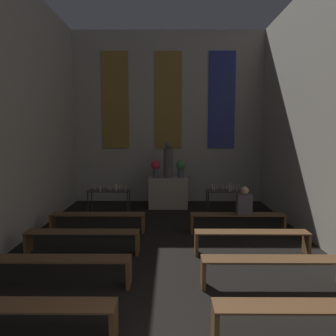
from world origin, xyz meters
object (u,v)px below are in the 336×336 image
at_px(candle_rack_left, 109,193).
at_px(pew_back_left, 98,218).
at_px(candle_rack_right, 227,194).
at_px(pew_back_right, 237,219).
at_px(flower_vase_right, 181,167).
at_px(altar, 168,192).
at_px(pew_front_left, 19,314).
at_px(pew_second_right, 273,266).
at_px(flower_vase_left, 156,167).
at_px(pew_second_left, 59,265).
at_px(pew_third_left, 82,237).
at_px(pew_third_right, 252,237).
at_px(statue, 168,161).
at_px(person_seated, 244,202).
at_px(pew_front_right, 311,315).

xyz_separation_m(candle_rack_left, pew_back_left, (-0.00, -1.53, -0.33)).
height_order(candle_rack_right, pew_back_right, candle_rack_right).
xyz_separation_m(flower_vase_right, pew_back_left, (-2.12, -2.67, -0.97)).
bearing_deg(altar, candle_rack_left, -146.52).
height_order(altar, candle_rack_left, altar).
relative_size(pew_front_left, pew_second_right, 1.00).
bearing_deg(pew_second_right, flower_vase_left, 111.16).
xyz_separation_m(pew_front_left, pew_back_right, (3.44, 4.22, 0.00)).
relative_size(candle_rack_left, pew_second_left, 0.52).
distance_m(pew_third_left, pew_back_left, 1.41).
distance_m(altar, flower_vase_left, 0.93).
bearing_deg(pew_second_right, pew_third_right, 90.00).
xyz_separation_m(altar, pew_third_left, (-1.72, -4.08, -0.14)).
bearing_deg(pew_third_left, pew_third_right, 0.00).
relative_size(statue, flower_vase_right, 2.05).
xyz_separation_m(pew_second_right, person_seated, (0.16, 2.82, 0.41)).
xyz_separation_m(flower_vase_left, pew_back_left, (-1.31, -2.67, -0.97)).
height_order(statue, candle_rack_left, statue).
xyz_separation_m(flower_vase_left, pew_second_left, (-1.31, -5.48, -0.97)).
xyz_separation_m(candle_rack_left, candle_rack_right, (3.43, -0.00, -0.00)).
distance_m(candle_rack_left, pew_second_right, 5.55).
xyz_separation_m(altar, pew_back_left, (-1.72, -2.67, -0.14)).
xyz_separation_m(candle_rack_right, pew_second_left, (-3.44, -4.35, -0.33)).
bearing_deg(flower_vase_right, altar, 180.00).
distance_m(candle_rack_right, pew_front_right, 5.77).
distance_m(pew_front_right, pew_second_left, 3.71).
bearing_deg(candle_rack_left, candle_rack_right, -0.01).
bearing_deg(pew_front_right, pew_second_left, 157.72).
bearing_deg(pew_back_right, candle_rack_left, 155.92).
bearing_deg(flower_vase_right, pew_third_left, -117.52).
distance_m(candle_rack_left, pew_front_left, 5.77).
bearing_deg(candle_rack_left, pew_front_right, -59.21).
xyz_separation_m(statue, pew_second_left, (-1.72, -5.48, -1.16)).
xyz_separation_m(statue, flower_vase_right, (0.40, 0.00, -0.19)).
distance_m(altar, pew_third_right, 4.43).
bearing_deg(pew_second_left, flower_vase_left, 76.53).
bearing_deg(pew_second_left, altar, 72.60).
height_order(pew_second_left, pew_second_right, same).
bearing_deg(flower_vase_left, pew_front_left, -100.79).
relative_size(candle_rack_left, person_seated, 1.75).
xyz_separation_m(pew_second_left, pew_second_right, (3.44, 0.00, 0.00)).
bearing_deg(person_seated, pew_second_left, -141.92).
height_order(pew_second_left, pew_third_right, same).
relative_size(pew_front_right, person_seated, 3.38).
bearing_deg(pew_second_right, person_seated, 86.81).
bearing_deg(pew_second_left, candle_rack_left, 89.93).
bearing_deg(pew_front_right, pew_back_left, 129.13).
xyz_separation_m(pew_second_right, pew_third_right, (0.00, 1.41, 0.00)).
relative_size(flower_vase_right, pew_front_left, 0.25).
relative_size(pew_front_right, pew_back_right, 1.00).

